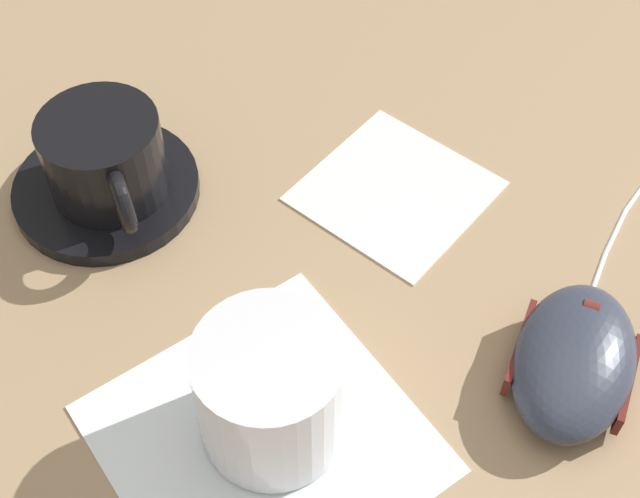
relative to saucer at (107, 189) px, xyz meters
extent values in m
plane|color=#9E7F5B|center=(-0.13, -0.04, -0.01)|extent=(3.00, 3.00, 0.00)
cylinder|color=black|center=(0.00, 0.00, 0.00)|extent=(0.12, 0.12, 0.01)
cylinder|color=black|center=(0.00, 0.00, 0.03)|extent=(0.08, 0.08, 0.06)
torus|color=black|center=(-0.05, 0.00, 0.04)|extent=(0.04, 0.02, 0.04)
ellipsoid|color=#2D3342|center=(-0.27, -0.16, 0.01)|extent=(0.12, 0.13, 0.04)
cylinder|color=#591E19|center=(-0.26, -0.19, 0.02)|extent=(0.01, 0.01, 0.01)
cube|color=#591E19|center=(-0.25, -0.15, 0.01)|extent=(0.04, 0.05, 0.02)
cube|color=#591E19|center=(-0.30, -0.18, 0.01)|extent=(0.04, 0.05, 0.02)
cylinder|color=white|center=(-0.23, -0.23, 0.00)|extent=(0.02, 0.04, 0.00)
cylinder|color=white|center=(-0.21, -0.26, 0.00)|extent=(0.02, 0.04, 0.00)
cylinder|color=white|center=(-0.19, -0.30, 0.00)|extent=(0.02, 0.04, 0.00)
sphere|color=white|center=(-0.24, -0.21, 0.00)|extent=(0.00, 0.00, 0.00)
sphere|color=white|center=(-0.22, -0.24, 0.00)|extent=(0.00, 0.00, 0.00)
sphere|color=white|center=(-0.20, -0.28, 0.00)|extent=(0.00, 0.00, 0.00)
cube|color=white|center=(-0.21, 0.00, 0.00)|extent=(0.17, 0.17, 0.00)
cylinder|color=silver|center=(-0.21, 0.00, 0.04)|extent=(0.08, 0.08, 0.08)
cube|color=silver|center=(-0.10, -0.16, 0.00)|extent=(0.14, 0.14, 0.00)
camera|label=1|loc=(-0.41, 0.09, 0.45)|focal=50.00mm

